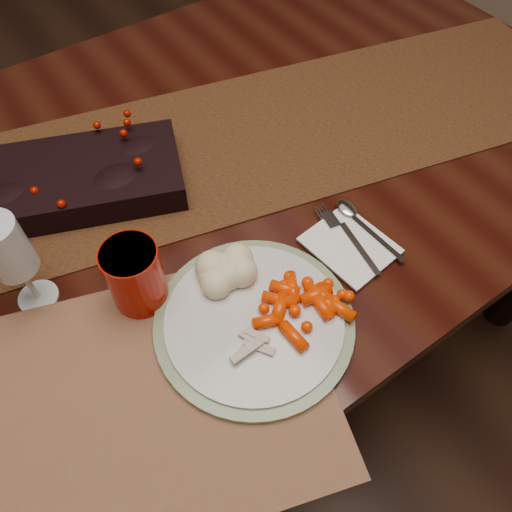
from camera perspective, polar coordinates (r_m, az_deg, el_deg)
floor at (r=1.55m, az=-5.34°, el=-10.61°), size 5.00×5.00×0.00m
dining_table at (r=1.22m, az=-6.68°, el=-3.25°), size 1.80×1.00×0.75m
table_runner at (r=0.96m, az=-12.72°, el=9.95°), size 1.88×0.81×0.00m
centerpiece at (r=0.92m, az=-19.72°, el=8.62°), size 0.39×0.30×0.07m
placemat_main at (r=0.71m, az=-12.85°, el=-15.58°), size 0.59×0.50×0.00m
dinner_plate at (r=0.73m, az=-0.22°, el=-7.49°), size 0.35×0.35×0.02m
baby_carrots at (r=0.72m, az=4.88°, el=-5.97°), size 0.14×0.12×0.02m
mashed_potatoes at (r=0.74m, az=-3.46°, el=-1.13°), size 0.11×0.10×0.05m
turkey_shreds at (r=0.70m, az=-0.80°, el=-9.96°), size 0.08×0.07×0.02m
napkin at (r=0.82m, az=10.69°, el=1.23°), size 0.13×0.14×0.00m
fork at (r=0.82m, az=10.91°, el=1.74°), size 0.05×0.15×0.00m
spoon at (r=0.84m, az=12.62°, el=3.07°), size 0.04×0.15×0.00m
red_cup at (r=0.73m, az=-13.62°, el=-2.22°), size 0.09×0.09×0.11m
wine_glass at (r=0.76m, az=-25.68°, el=-0.99°), size 0.07×0.07×0.17m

